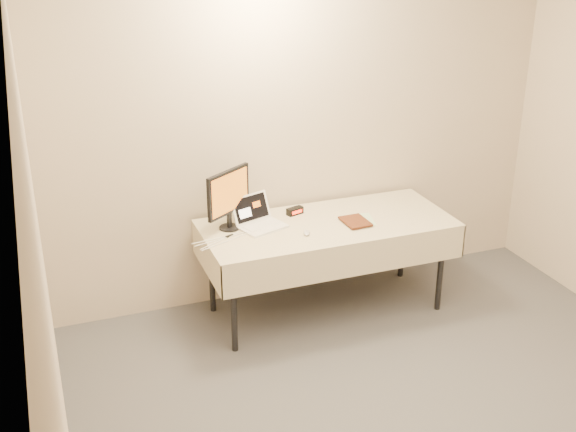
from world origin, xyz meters
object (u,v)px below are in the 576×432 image
object	(u,v)px
table	(327,230)
laptop	(258,219)
monitor	(228,195)
book	(345,210)

from	to	relation	value
table	laptop	xyz separation A→B (m)	(-0.50, 0.12, 0.11)
monitor	laptop	bearing A→B (deg)	-41.08
table	book	size ratio (longest dim) A/B	7.89
laptop	monitor	distance (m)	0.30
laptop	monitor	xyz separation A→B (m)	(-0.21, 0.02, 0.21)
book	table	bearing A→B (deg)	136.41
laptop	book	bearing A→B (deg)	-38.31
table	laptop	bearing A→B (deg)	166.12
laptop	book	world-z (taller)	book
book	laptop	bearing A→B (deg)	158.72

